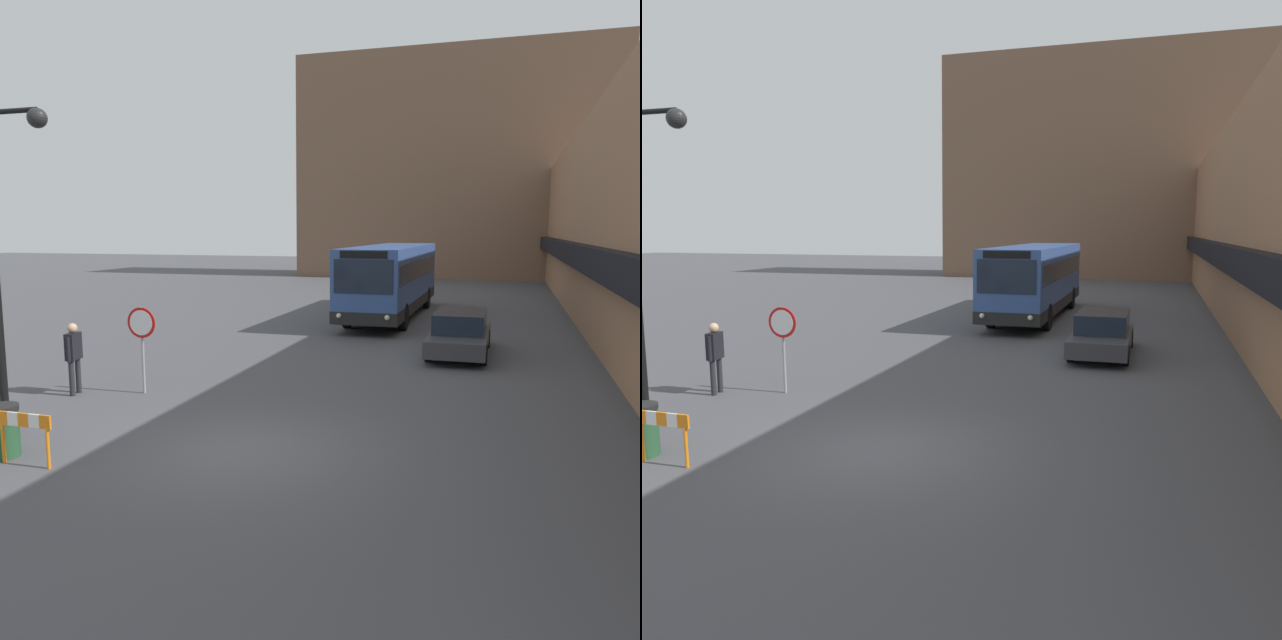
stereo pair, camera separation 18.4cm
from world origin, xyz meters
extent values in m
plane|color=#47474C|center=(0.00, 0.00, 0.00)|extent=(160.00, 160.00, 0.00)
cube|color=#996B4C|center=(10.00, 24.00, 4.34)|extent=(5.00, 60.00, 8.68)
cube|color=black|center=(7.25, 24.00, 3.05)|extent=(0.50, 60.00, 0.90)
cube|color=brown|center=(0.00, 45.37, 9.22)|extent=(26.00, 8.00, 18.44)
cube|color=#335193|center=(-0.52, 18.47, 1.89)|extent=(2.58, 12.05, 2.85)
cube|color=black|center=(-0.52, 18.47, 0.72)|extent=(2.60, 12.07, 0.50)
cube|color=#192333|center=(-0.52, 18.47, 2.29)|extent=(2.60, 11.09, 0.78)
cube|color=#192333|center=(-0.52, 12.43, 2.32)|extent=(2.27, 0.03, 1.28)
cube|color=black|center=(-0.52, 12.43, 3.13)|extent=(1.81, 0.03, 0.28)
sphere|color=#F2EAC6|center=(-1.45, 12.42, 0.82)|extent=(0.20, 0.20, 0.20)
sphere|color=#F2EAC6|center=(0.41, 12.42, 0.82)|extent=(0.20, 0.20, 0.20)
cylinder|color=black|center=(-1.69, 14.73, 0.55)|extent=(0.28, 1.10, 1.10)
cylinder|color=black|center=(0.65, 14.73, 0.55)|extent=(0.28, 1.10, 1.10)
cylinder|color=black|center=(-1.69, 22.21, 0.55)|extent=(0.28, 1.10, 1.10)
cylinder|color=black|center=(0.65, 22.21, 0.55)|extent=(0.28, 1.10, 1.10)
cube|color=#38383D|center=(3.20, 10.38, 0.51)|extent=(1.81, 4.83, 0.52)
cube|color=#192333|center=(3.20, 10.50, 1.09)|extent=(1.59, 2.66, 0.63)
cylinder|color=black|center=(4.03, 8.88, 0.31)|extent=(0.20, 0.63, 0.63)
cylinder|color=black|center=(2.37, 8.88, 0.31)|extent=(0.20, 0.63, 0.63)
cylinder|color=black|center=(4.03, 11.88, 0.31)|extent=(0.20, 0.63, 0.63)
cylinder|color=black|center=(2.37, 11.88, 0.31)|extent=(0.20, 0.63, 0.63)
cylinder|color=gray|center=(-3.98, 3.09, 1.08)|extent=(0.07, 0.07, 2.17)
cylinder|color=red|center=(-3.98, 3.07, 1.79)|extent=(0.76, 0.03, 0.76)
cylinder|color=white|center=(-3.98, 3.05, 1.79)|extent=(0.62, 0.01, 0.62)
cylinder|color=black|center=(-4.23, -0.51, 6.20)|extent=(1.20, 0.10, 0.10)
sphere|color=black|center=(-3.63, -0.51, 6.05)|extent=(0.36, 0.36, 0.36)
cylinder|color=#232328|center=(-5.59, 2.66, 0.44)|extent=(0.13, 0.13, 0.88)
cylinder|color=#232328|center=(-5.53, 2.35, 0.44)|extent=(0.13, 0.13, 0.88)
cube|color=black|center=(-5.56, 2.51, 1.21)|extent=(0.30, 0.51, 0.66)
sphere|color=tan|center=(-5.56, 2.51, 1.66)|extent=(0.24, 0.24, 0.24)
cylinder|color=black|center=(-5.60, 2.74, 1.18)|extent=(0.10, 0.10, 0.62)
cylinder|color=black|center=(-5.52, 2.27, 1.18)|extent=(0.10, 0.10, 0.62)
cylinder|color=#234C2D|center=(-3.97, -1.50, 0.42)|extent=(0.56, 0.56, 0.85)
cylinder|color=black|center=(-3.97, -1.50, 0.90)|extent=(0.59, 0.59, 0.10)
cylinder|color=orange|center=(-3.72, -1.75, 0.35)|extent=(0.06, 0.06, 0.70)
cylinder|color=orange|center=(-2.79, -1.75, 0.35)|extent=(0.06, 0.06, 0.70)
cube|color=orange|center=(-3.69, -1.75, 0.82)|extent=(0.22, 0.04, 0.24)
cube|color=white|center=(-3.47, -1.75, 0.82)|extent=(0.22, 0.04, 0.24)
cube|color=orange|center=(-3.25, -1.75, 0.82)|extent=(0.22, 0.04, 0.24)
cube|color=white|center=(-3.03, -1.75, 0.82)|extent=(0.22, 0.04, 0.24)
cube|color=orange|center=(-2.81, -1.75, 0.82)|extent=(0.22, 0.04, 0.24)
camera|label=1|loc=(4.59, -10.18, 4.06)|focal=35.00mm
camera|label=2|loc=(4.77, -10.13, 4.06)|focal=35.00mm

